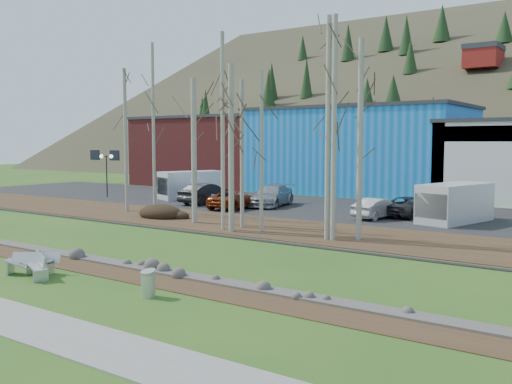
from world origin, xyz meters
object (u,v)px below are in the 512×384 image
Objects in this scene: bench_intact at (38,266)px; van_grey at (189,185)px; bench_damaged at (32,263)px; car_0 at (218,194)px; car_1 at (207,193)px; car_5 at (411,207)px; car_4 at (378,208)px; van_white at (453,203)px; car_2 at (235,199)px; car_3 at (272,196)px; seagull at (41,255)px; litter_bin at (148,285)px; street_lamp at (106,163)px.

van_grey is (-14.07, 24.16, 0.87)m from bench_intact.
car_0 reaches higher than bench_damaged.
car_1 reaches higher than car_5.
car_4 reaches higher than bench_damaged.
bench_damaged is at bearing -39.02° from van_grey.
bench_damaged is (-0.64, 0.19, -0.02)m from bench_intact.
van_white is (18.90, 0.45, 0.37)m from car_1.
car_2 is at bearing 131.83° from bench_intact.
car_1 is 5.34m from car_3.
car_4 is 0.68× the size of van_grey.
bench_intact is 0.38× the size of car_5.
car_2 is at bearing -158.72° from van_white.
van_white is at bearing -176.03° from car_1.
car_0 is 4.59m from car_2.
bench_intact is 0.94× the size of bench_damaged.
van_grey is at bearing -29.07° from car_2.
car_1 is 18.91m from van_white.
bench_damaged is at bearing 116.39° from car_1.
seagull is 20.72m from car_4.
seagull is (-2.20, 1.86, -0.23)m from bench_damaged.
car_0 is at bearing -168.12° from van_white.
van_white is (3.40, 21.96, 0.90)m from litter_bin.
car_2 is (3.74, -2.65, 0.02)m from car_0.
car_1 is (-10.24, 21.95, 0.51)m from bench_intact.
van_grey reaches higher than car_4.
car_5 is at bearing 173.57° from van_white.
van_grey reaches higher than bench_damaged.
car_3 is 10.74m from car_5.
seagull is 0.10× the size of car_1.
litter_bin is at bearing -84.32° from van_white.
seagull is 18.90m from car_2.
seagull is 22.44m from car_0.
street_lamp reaches higher than car_3.
street_lamp is at bearing 175.40° from car_3.
litter_bin reaches higher than seagull.
car_5 is (8.47, 21.51, 0.61)m from seagull.
car_5 is (6.27, 23.37, 0.38)m from bench_damaged.
car_1 is (-0.07, -1.30, 0.15)m from car_0.
car_1 is (-9.59, 21.76, 0.52)m from bench_damaged.
car_3 is at bearing 175.68° from car_0.
litter_bin is 0.14× the size of van_grey.
litter_bin is 0.21× the size of car_0.
street_lamp reaches higher than car_5.
car_4 is at bearing -179.19° from car_2.
litter_bin is 1.76× the size of seagull.
car_2 is 0.83× the size of van_white.
car_2 is (3.81, -1.35, -0.14)m from car_1.
street_lamp is at bearing 12.22° from car_4.
bench_intact is 3.86× the size of seagull.
bench_damaged is 21.22m from car_2.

